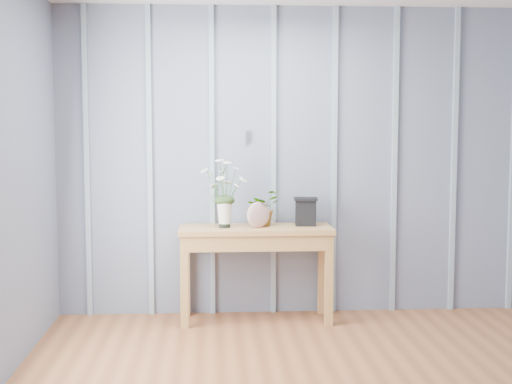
{
  "coord_description": "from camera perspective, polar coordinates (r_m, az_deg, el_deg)",
  "views": [
    {
      "loc": [
        -0.75,
        -3.54,
        1.55
      ],
      "look_at": [
        -0.41,
        1.94,
        1.03
      ],
      "focal_mm": 50.0,
      "sensor_mm": 36.0,
      "label": 1
    }
  ],
  "objects": [
    {
      "name": "spider_plant",
      "position": [
        5.64,
        0.56,
        -1.27
      ],
      "size": [
        0.34,
        0.34,
        0.29
      ],
      "primitive_type": "imported",
      "rotation": [
        0.0,
        0.0,
        0.79
      ],
      "color": "#223B1A",
      "rests_on": "sideboard"
    },
    {
      "name": "sideboard",
      "position": [
        5.62,
        -0.03,
        -3.96
      ],
      "size": [
        1.2,
        0.45,
        0.75
      ],
      "color": "#AD7E43",
      "rests_on": "ground"
    },
    {
      "name": "felt_disc_vessel",
      "position": [
        5.53,
        0.19,
        -1.83
      ],
      "size": [
        0.21,
        0.15,
        0.21
      ],
      "primitive_type": "ellipsoid",
      "rotation": [
        0.0,
        0.0,
        0.5
      ],
      "color": "#924656",
      "rests_on": "sideboard"
    },
    {
      "name": "room_shell",
      "position": [
        4.53,
        6.1,
        10.9
      ],
      "size": [
        4.0,
        4.5,
        2.5
      ],
      "color": "slate",
      "rests_on": "ground"
    },
    {
      "name": "carved_box",
      "position": [
        5.67,
        3.99,
        -1.55
      ],
      "size": [
        0.19,
        0.16,
        0.22
      ],
      "color": "black",
      "rests_on": "sideboard"
    },
    {
      "name": "daisy_vase",
      "position": [
        5.53,
        -2.54,
        0.69
      ],
      "size": [
        0.39,
        0.3,
        0.55
      ],
      "color": "black",
      "rests_on": "sideboard"
    }
  ]
}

